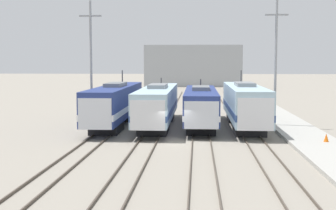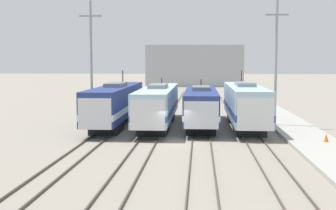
% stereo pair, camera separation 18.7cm
% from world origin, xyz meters
% --- Properties ---
extents(ground_plane, '(400.00, 400.00, 0.00)m').
position_xyz_m(ground_plane, '(0.00, 0.00, 0.00)').
color(ground_plane, gray).
extents(rail_pair_far_left, '(1.51, 120.00, 0.15)m').
position_xyz_m(rail_pair_far_left, '(-6.34, 0.00, 0.07)').
color(rail_pair_far_left, '#4C4238').
rests_on(rail_pair_far_left, ground_plane).
extents(rail_pair_center_left, '(1.51, 120.00, 0.15)m').
position_xyz_m(rail_pair_center_left, '(-2.11, 0.00, 0.07)').
color(rail_pair_center_left, '#4C4238').
rests_on(rail_pair_center_left, ground_plane).
extents(rail_pair_center_right, '(1.51, 120.00, 0.15)m').
position_xyz_m(rail_pair_center_right, '(2.11, 0.00, 0.07)').
color(rail_pair_center_right, '#4C4238').
rests_on(rail_pair_center_right, ground_plane).
extents(rail_pair_far_right, '(1.51, 120.00, 0.15)m').
position_xyz_m(rail_pair_far_right, '(6.34, 0.00, 0.07)').
color(rail_pair_far_right, '#4C4238').
rests_on(rail_pair_far_right, ground_plane).
extents(locomotive_far_left, '(2.96, 19.18, 5.40)m').
position_xyz_m(locomotive_far_left, '(-6.34, 8.89, 2.19)').
color(locomotive_far_left, black).
rests_on(locomotive_far_left, ground_plane).
extents(locomotive_center_left, '(3.06, 19.27, 4.61)m').
position_xyz_m(locomotive_center_left, '(-2.11, 8.86, 2.13)').
color(locomotive_center_left, '#232326').
rests_on(locomotive_center_left, ground_plane).
extents(locomotive_center_right, '(3.07, 17.37, 4.50)m').
position_xyz_m(locomotive_center_right, '(2.11, 8.84, 2.04)').
color(locomotive_center_right, black).
rests_on(locomotive_center_right, ground_plane).
extents(locomotive_far_right, '(3.13, 17.92, 5.43)m').
position_xyz_m(locomotive_far_right, '(6.34, 8.48, 2.23)').
color(locomotive_far_right, '#232326').
rests_on(locomotive_far_right, ground_plane).
extents(catenary_tower_left, '(2.18, 0.24, 12.21)m').
position_xyz_m(catenary_tower_left, '(-8.61, 8.72, 6.44)').
color(catenary_tower_left, gray).
rests_on(catenary_tower_left, ground_plane).
extents(catenary_tower_right, '(2.18, 0.24, 12.21)m').
position_xyz_m(catenary_tower_right, '(9.20, 8.72, 6.44)').
color(catenary_tower_right, gray).
rests_on(catenary_tower_right, ground_plane).
extents(platform, '(4.00, 120.00, 0.28)m').
position_xyz_m(platform, '(10.81, 0.00, 0.14)').
color(platform, '#A8A59E').
rests_on(platform, ground_plane).
extents(traffic_cone, '(0.38, 0.38, 0.63)m').
position_xyz_m(traffic_cone, '(11.57, -0.74, 0.60)').
color(traffic_cone, orange).
rests_on(traffic_cone, platform).
extents(depot_building, '(24.48, 11.00, 10.42)m').
position_xyz_m(depot_building, '(0.62, 85.33, 5.21)').
color(depot_building, '#9EA3A8').
rests_on(depot_building, ground_plane).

